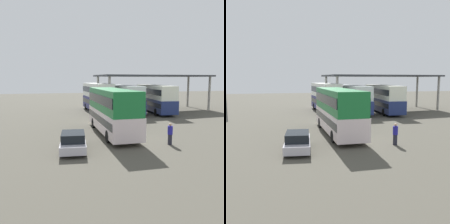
% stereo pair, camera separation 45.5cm
% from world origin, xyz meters
% --- Properties ---
extents(ground_plane, '(140.00, 140.00, 0.00)m').
position_xyz_m(ground_plane, '(0.00, 0.00, 0.00)').
color(ground_plane, '#4B473D').
extents(double_decker_main, '(2.70, 10.34, 4.09)m').
position_xyz_m(double_decker_main, '(-1.12, 2.99, 2.25)').
color(double_decker_main, silver).
rests_on(double_decker_main, ground_plane).
extents(parked_hatchback, '(2.19, 4.17, 1.35)m').
position_xyz_m(parked_hatchback, '(-5.21, -1.68, 0.67)').
color(parked_hatchback, '#B6B3BE').
rests_on(parked_hatchback, ground_plane).
extents(double_decker_near_canopy, '(2.92, 10.41, 4.33)m').
position_xyz_m(double_decker_near_canopy, '(0.80, 18.45, 2.37)').
color(double_decker_near_canopy, navy).
rests_on(double_decker_near_canopy, ground_plane).
extents(double_decker_mid_row, '(2.87, 10.82, 4.02)m').
position_xyz_m(double_decker_mid_row, '(4.26, 16.19, 2.21)').
color(double_decker_mid_row, navy).
rests_on(double_decker_mid_row, ground_plane).
extents(double_decker_far_right, '(3.41, 11.74, 4.06)m').
position_xyz_m(double_decker_far_right, '(9.07, 15.64, 2.23)').
color(double_decker_far_right, navy).
rests_on(double_decker_far_right, ground_plane).
extents(depot_canopy, '(18.61, 8.05, 5.60)m').
position_xyz_m(depot_canopy, '(9.80, 17.47, 5.24)').
color(depot_canopy, '#33353A').
rests_on(depot_canopy, ground_plane).
extents(pedestrian_waiting, '(0.38, 0.38, 1.67)m').
position_xyz_m(pedestrian_waiting, '(2.13, -1.96, 0.83)').
color(pedestrian_waiting, '#262633').
rests_on(pedestrian_waiting, ground_plane).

